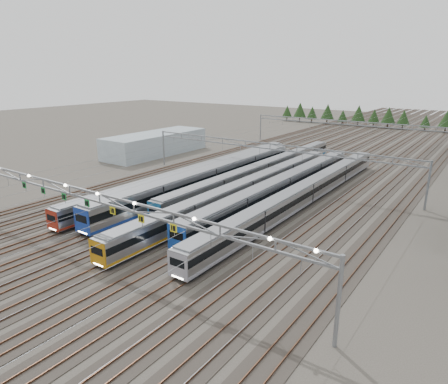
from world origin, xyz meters
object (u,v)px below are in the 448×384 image
Objects in this scene: train_e at (282,187)px; train_f at (306,193)px; west_shed at (156,144)px; train_a at (201,173)px; gantry_far at (347,126)px; train_b at (210,178)px; gantry_near at (99,200)px; gantry_mid at (270,151)px; train_d at (246,189)px; train_c at (263,170)px.

train_f is (4.50, -0.44, -0.13)m from train_e.
west_shed reaches higher than train_e.
gantry_far is (11.25, 52.36, 4.46)m from train_a.
west_shed reaches higher than train_b.
train_b is 0.98× the size of gantry_near.
gantry_mid is at bearing 131.41° from train_e.
gantry_near is at bearing -77.28° from train_b.
gantry_near is 1.00× the size of gantry_mid.
west_shed is at bearing 153.38° from train_d.
gantry_far is at bearing 101.96° from train_f.
train_e is 1.82× the size of west_shed.
west_shed is at bearing 149.50° from train_b.
train_c is 1.10× the size of gantry_far.
gantry_far is at bearing 77.87° from train_a.
train_a is 1.16× the size of train_b.
gantry_far reaches higher than train_f.
train_c is 1.10× the size of gantry_mid.
gantry_far is at bearing 90.00° from gantry_mid.
gantry_far is (2.25, 43.63, 4.43)m from train_c.
gantry_near is at bearing -109.43° from train_f.
train_b is 13.78m from train_e.
west_shed is (-36.53, 7.07, 0.80)m from train_c.
train_f is 54.45m from gantry_far.
train_e reaches higher than train_d.
gantry_mid reaches higher than train_e.
train_d is at bearing -135.20° from train_e.
train_d is 45.89m from west_shed.
gantry_mid is (2.25, -1.37, 4.43)m from train_c.
train_f reaches higher than train_a.
west_shed is (-38.73, 48.56, -4.32)m from gantry_near.
gantry_near reaches higher than train_a.
train_d is at bearing -26.62° from west_shed.
train_a is 31.75m from west_shed.
train_c is at bearing -92.95° from gantry_far.
gantry_mid reaches higher than train_c.
train_f is (13.50, -9.47, 0.02)m from train_c.
train_c is 1.01× the size of train_d.
train_d reaches higher than train_c.
train_d is 28.55m from gantry_near.
gantry_mid is at bearing -31.32° from train_c.
train_a is 12.54m from train_c.
gantry_far reaches higher than train_c.
train_b reaches higher than train_a.
train_b reaches higher than train_e.
train_a is at bearing -135.89° from train_c.
train_e is 0.97× the size of gantry_far.
train_e is 48.29m from west_shed.
gantry_far is at bearing 87.05° from train_c.
train_d is at bearing -87.74° from gantry_far.
train_a is 53.74m from gantry_far.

